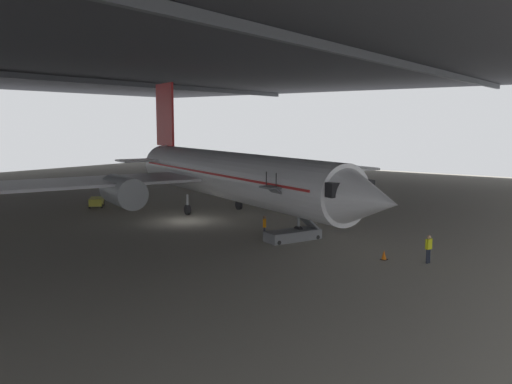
% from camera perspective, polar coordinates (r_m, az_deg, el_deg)
% --- Properties ---
extents(ground_plane, '(110.00, 110.00, 0.00)m').
position_cam_1_polar(ground_plane, '(44.33, -7.58, -3.14)').
color(ground_plane, gray).
extents(hangar_structure, '(121.00, 99.00, 15.23)m').
position_cam_1_polar(hangar_structure, '(54.46, -18.66, 13.95)').
color(hangar_structure, '#4C4F54').
rests_on(hangar_structure, ground_plane).
extents(airplane_main, '(37.97, 38.07, 12.29)m').
position_cam_1_polar(airplane_main, '(46.02, -3.30, 1.84)').
color(airplane_main, white).
rests_on(airplane_main, ground_plane).
extents(boarding_stairs, '(4.58, 2.93, 4.83)m').
position_cam_1_polar(boarding_stairs, '(36.85, 3.91, -4.07)').
color(boarding_stairs, slate).
rests_on(boarding_stairs, ground_plane).
extents(crew_worker_near_nose, '(0.52, 0.33, 1.67)m').
position_cam_1_polar(crew_worker_near_nose, '(32.39, 18.11, -5.67)').
color(crew_worker_near_nose, '#232838').
rests_on(crew_worker_near_nose, ground_plane).
extents(crew_worker_by_stairs, '(0.47, 0.38, 1.62)m').
position_cam_1_polar(crew_worker_by_stairs, '(37.34, 0.92, -3.63)').
color(crew_worker_by_stairs, '#232838').
rests_on(crew_worker_by_stairs, ground_plane).
extents(traffic_cone_orange, '(0.36, 0.36, 0.60)m').
position_cam_1_polar(traffic_cone_orange, '(32.62, 13.63, -6.61)').
color(traffic_cone_orange, black).
rests_on(traffic_cone_orange, ground_plane).
extents(baggage_tug, '(2.38, 2.42, 0.90)m').
position_cam_1_polar(baggage_tug, '(53.50, -16.82, -1.00)').
color(baggage_tug, yellow).
rests_on(baggage_tug, ground_plane).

